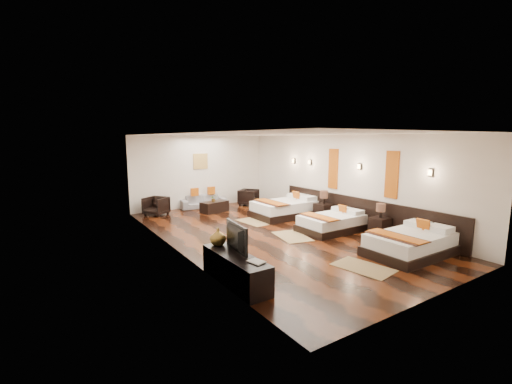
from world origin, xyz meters
TOP-DOWN VIEW (x-y plane):
  - floor at (0.00, 0.00)m, footprint 5.50×9.50m
  - ceiling at (0.00, 0.00)m, footprint 5.50×9.50m
  - back_wall at (0.00, 4.75)m, footprint 5.50×0.01m
  - left_wall at (-2.75, 0.00)m, footprint 0.01×9.50m
  - right_wall at (2.75, 0.00)m, footprint 0.01×9.50m
  - headboard_panel at (2.71, -0.80)m, footprint 0.08×6.60m
  - bed_near at (1.70, -3.24)m, footprint 2.08×1.31m
  - bed_mid at (1.69, -0.75)m, footprint 1.91×1.20m
  - bed_far at (1.70, 1.49)m, footprint 2.21×1.39m
  - nightstand_a at (2.44, -1.82)m, footprint 0.46×0.46m
  - nightstand_b at (2.44, 0.40)m, footprint 0.50×0.50m
  - jute_mat_near at (0.12, -3.19)m, footprint 0.94×1.31m
  - jute_mat_mid at (0.34, -0.57)m, footprint 0.99×1.33m
  - jute_mat_far at (0.39, 1.41)m, footprint 0.86×1.27m
  - tv_console at (-2.50, -2.40)m, footprint 0.50×1.80m
  - tv at (-2.45, -2.18)m, footprint 0.23×0.95m
  - book at (-2.50, -2.96)m, footprint 0.27×0.33m
  - figurine at (-2.50, -1.69)m, footprint 0.43×0.43m
  - sofa at (-0.05, 4.45)m, footprint 1.81×0.93m
  - armchair_left at (-2.00, 4.12)m, footprint 0.99×0.99m
  - armchair_right at (1.71, 3.92)m, footprint 0.99×1.00m
  - coffee_table at (-0.05, 3.47)m, footprint 1.09×0.72m
  - table_plant at (-0.09, 3.45)m, footprint 0.25×0.22m
  - orange_panel_a at (2.73, -1.90)m, footprint 0.04×0.40m
  - orange_panel_b at (2.73, 0.30)m, footprint 0.04×0.40m
  - sconce_near at (2.70, -3.00)m, footprint 0.07×0.12m
  - sconce_mid at (2.70, -0.80)m, footprint 0.07×0.12m
  - sconce_far at (2.70, 1.40)m, footprint 0.07×0.12m
  - sconce_lounge at (2.70, 2.30)m, footprint 0.07×0.12m
  - gold_artwork at (0.00, 4.73)m, footprint 0.60×0.04m

SIDE VIEW (x-z plane):
  - floor at x=0.00m, z-range -0.01..0.01m
  - jute_mat_near at x=0.12m, z-range 0.00..0.01m
  - jute_mat_mid at x=0.34m, z-range 0.00..0.01m
  - jute_mat_far at x=0.39m, z-range 0.00..0.01m
  - coffee_table at x=-0.05m, z-range 0.00..0.40m
  - bed_mid at x=1.69m, z-range -0.11..0.61m
  - sofa at x=-0.05m, z-range 0.00..0.50m
  - bed_near at x=1.70m, z-range -0.13..0.67m
  - tv_console at x=-2.50m, z-range 0.00..0.55m
  - bed_far at x=1.70m, z-range -0.13..0.71m
  - nightstand_a at x=2.44m, z-range -0.14..0.77m
  - armchair_right at x=1.71m, z-range 0.00..0.65m
  - armchair_left at x=-2.00m, z-range 0.00..0.66m
  - nightstand_b at x=2.44m, z-range -0.15..0.83m
  - headboard_panel at x=2.71m, z-range 0.00..0.90m
  - table_plant at x=-0.09m, z-range 0.40..0.64m
  - book at x=-2.50m, z-range 0.55..0.58m
  - figurine at x=-2.50m, z-range 0.55..0.90m
  - tv at x=-2.45m, z-range 0.55..1.09m
  - back_wall at x=0.00m, z-range 0.00..2.80m
  - left_wall at x=-2.75m, z-range 0.00..2.80m
  - right_wall at x=2.75m, z-range 0.00..2.80m
  - orange_panel_a at x=2.73m, z-range 1.05..2.35m
  - orange_panel_b at x=2.73m, z-range 1.05..2.35m
  - gold_artwork at x=0.00m, z-range 1.50..2.10m
  - sconce_near at x=2.70m, z-range 1.76..1.94m
  - sconce_mid at x=2.70m, z-range 1.76..1.94m
  - sconce_far at x=2.70m, z-range 1.76..1.94m
  - sconce_lounge at x=2.70m, z-range 1.76..1.94m
  - ceiling at x=0.00m, z-range 2.79..2.80m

